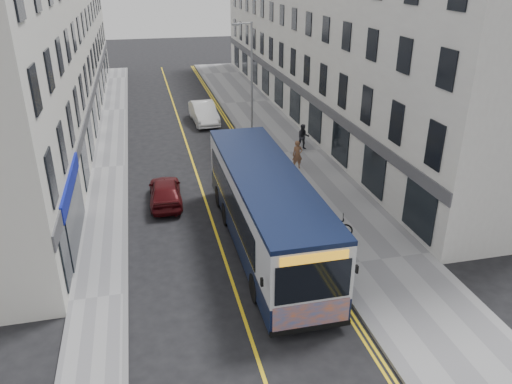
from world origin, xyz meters
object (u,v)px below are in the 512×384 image
streetlamp (251,81)px  car_maroon (165,191)px  city_bus (265,207)px  car_white (204,113)px  pedestrian_near (297,155)px  bicycle (331,226)px  pedestrian_far (303,137)px

streetlamp → car_maroon: (-6.17, -7.62, -3.71)m
city_bus → car_white: size_ratio=2.54×
car_maroon → streetlamp: bearing=-127.3°
pedestrian_near → car_white: bearing=112.5°
bicycle → pedestrian_far: pedestrian_far is taller
car_white → car_maroon: (-3.85, -13.77, -0.11)m
city_bus → pedestrian_near: bearing=63.7°
pedestrian_near → car_white: 11.67m
bicycle → pedestrian_far: bearing=8.1°
pedestrian_near → pedestrian_far: (1.38, 3.09, -0.00)m
streetlamp → pedestrian_far: (3.12, -1.69, -3.43)m
pedestrian_far → car_white: pedestrian_far is taller
city_bus → car_white: city_bus is taller
city_bus → car_maroon: city_bus is taller
city_bus → bicycle: bearing=0.2°
bicycle → pedestrian_far: 11.52m
city_bus → streetlamp: bearing=80.0°
pedestrian_near → city_bus: bearing=-114.1°
city_bus → car_white: 19.15m
pedestrian_near → car_white: size_ratio=0.35×
streetlamp → bicycle: streetlamp is taller
pedestrian_near → pedestrian_far: 3.39m
streetlamp → car_maroon: 10.48m
city_bus → pedestrian_far: size_ratio=7.22×
city_bus → pedestrian_near: 9.17m
streetlamp → car_white: size_ratio=1.68×
pedestrian_near → car_white: pedestrian_near is taller
pedestrian_near → car_white: (-4.06, 10.94, -0.17)m
streetlamp → pedestrian_far: 4.93m
streetlamp → car_white: 7.50m
pedestrian_near → car_maroon: 8.41m
city_bus → pedestrian_near: size_ratio=7.20×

